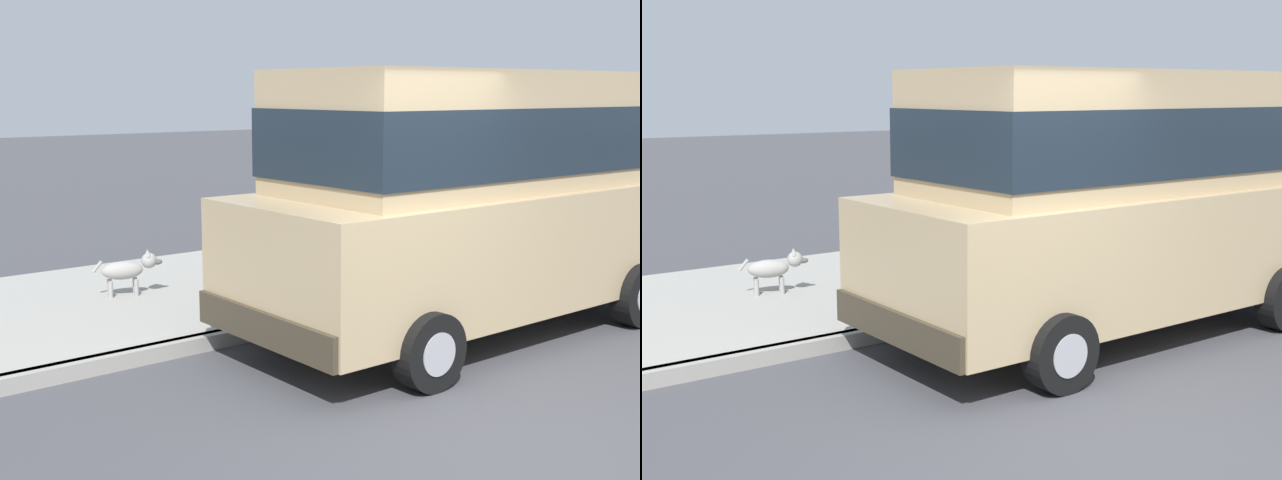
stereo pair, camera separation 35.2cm
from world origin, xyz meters
TOP-DOWN VIEW (x-y plane):
  - ground_plane at (0.00, 0.00)m, footprint 80.00×80.00m
  - curb at (-3.20, 0.00)m, footprint 0.16×64.00m
  - sidewalk at (-5.00, 0.00)m, footprint 3.60×64.00m
  - car_tan_van at (-2.12, 1.83)m, footprint 2.14×4.90m
  - dog_grey at (-5.02, -0.34)m, footprint 0.35×0.73m

SIDE VIEW (x-z plane):
  - ground_plane at x=0.00m, z-range 0.00..0.00m
  - curb at x=-3.20m, z-range 0.00..0.14m
  - sidewalk at x=-5.00m, z-range 0.00..0.14m
  - dog_grey at x=-5.02m, z-range 0.18..0.67m
  - car_tan_van at x=-2.12m, z-range 0.13..2.65m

